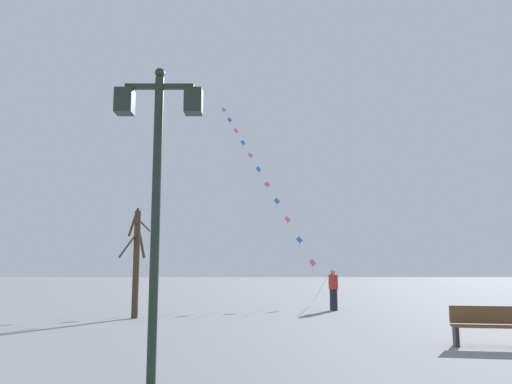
{
  "coord_description": "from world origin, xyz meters",
  "views": [
    {
      "loc": [
        -1.24,
        -1.8,
        1.75
      ],
      "look_at": [
        -1.21,
        23.54,
        5.55
      ],
      "focal_mm": 35.76,
      "sensor_mm": 36.0,
      "label": 1
    }
  ],
  "objects": [
    {
      "name": "kite_flyer",
      "position": [
        2.01,
        19.94,
        0.9
      ],
      "size": [
        0.35,
        0.63,
        1.71
      ],
      "rotation": [
        0.0,
        0.0,
        1.89
      ],
      "color": "#1E1E2D",
      "rests_on": "ground_plane"
    },
    {
      "name": "park_bench",
      "position": [
        4.04,
        10.09,
        0.45
      ],
      "size": [
        1.65,
        0.71,
        0.89
      ],
      "rotation": [
        0.0,
        0.0,
        -0.18
      ],
      "color": "brown",
      "rests_on": "ground_plane"
    },
    {
      "name": "bare_tree",
      "position": [
        -5.57,
        16.72,
        2.08
      ],
      "size": [
        0.84,
        1.81,
        3.93
      ],
      "color": "#423323",
      "rests_on": "ground_plane"
    },
    {
      "name": "twin_lantern_lamp_post",
      "position": [
        -2.79,
        6.02,
        3.42
      ],
      "size": [
        1.38,
        0.28,
        4.94
      ],
      "color": "#1E2D23",
      "rests_on": "ground_plane"
    },
    {
      "name": "ground_plane",
      "position": [
        0.0,
        20.0,
        0.0
      ],
      "size": [
        160.0,
        160.0,
        0.0
      ],
      "primitive_type": "plane",
      "color": "gray"
    },
    {
      "name": "kite_train",
      "position": [
        -0.8,
        28.53,
        7.15
      ],
      "size": [
        6.2,
        14.56,
        13.84
      ],
      "color": "brown",
      "rests_on": "ground_plane"
    }
  ]
}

